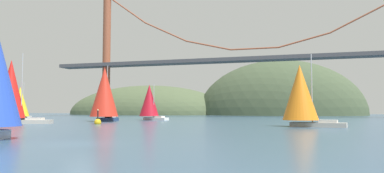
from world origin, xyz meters
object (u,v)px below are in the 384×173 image
at_px(sailboat_orange_sail, 301,94).
at_px(channel_buoy, 98,122).
at_px(sailboat_yellow_sail, 20,102).
at_px(sailboat_red_spinnaker, 12,91).
at_px(sailboat_crimson_sail, 150,101).
at_px(sailboat_scarlet_sail, 105,93).

bearing_deg(sailboat_orange_sail, channel_buoy, -178.88).
xyz_separation_m(sailboat_yellow_sail, channel_buoy, (27.61, -13.52, -3.53)).
height_order(sailboat_orange_sail, sailboat_red_spinnaker, sailboat_red_spinnaker).
bearing_deg(sailboat_yellow_sail, sailboat_orange_sail, -12.35).
xyz_separation_m(sailboat_crimson_sail, sailboat_scarlet_sail, (-4.64, -11.56, 1.42)).
relative_size(sailboat_yellow_sail, channel_buoy, 3.16).
height_order(sailboat_yellow_sail, sailboat_crimson_sail, sailboat_yellow_sail).
bearing_deg(sailboat_orange_sail, sailboat_red_spinnaker, -175.80).
bearing_deg(sailboat_scarlet_sail, sailboat_orange_sail, -17.21).
relative_size(sailboat_orange_sail, sailboat_yellow_sail, 1.19).
relative_size(sailboat_yellow_sail, sailboat_crimson_sail, 1.04).
xyz_separation_m(sailboat_orange_sail, channel_buoy, (-31.34, -0.61, -4.13)).
bearing_deg(sailboat_scarlet_sail, sailboat_red_spinnaker, -119.91).
height_order(sailboat_crimson_sail, channel_buoy, sailboat_crimson_sail).
height_order(sailboat_scarlet_sail, channel_buoy, sailboat_scarlet_sail).
relative_size(sailboat_red_spinnaker, sailboat_scarlet_sail, 1.04).
distance_m(sailboat_yellow_sail, sailboat_scarlet_sail, 21.70).
distance_m(sailboat_red_spinnaker, channel_buoy, 15.73).
bearing_deg(sailboat_red_spinnaker, sailboat_crimson_sail, 63.47).
xyz_separation_m(sailboat_orange_sail, sailboat_yellow_sail, (-58.95, 12.90, -0.60)).
height_order(sailboat_orange_sail, channel_buoy, sailboat_orange_sail).
height_order(sailboat_red_spinnaker, sailboat_scarlet_sail, sailboat_red_spinnaker).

